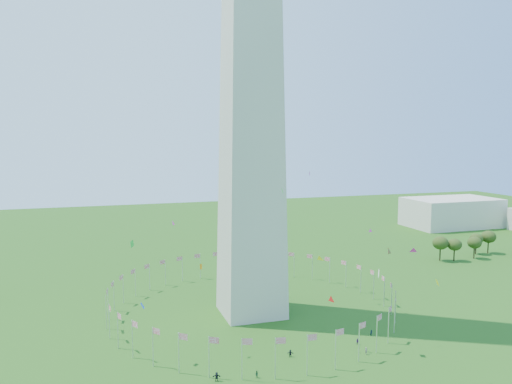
% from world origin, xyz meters
% --- Properties ---
extents(washington_monument, '(16.80, 16.80, 169.00)m').
position_xyz_m(washington_monument, '(0.00, 50.00, 84.50)').
color(washington_monument, beige).
rests_on(washington_monument, ground).
extents(flag_ring, '(80.24, 80.24, 9.00)m').
position_xyz_m(flag_ring, '(-0.00, 50.00, 4.50)').
color(flag_ring, silver).
rests_on(flag_ring, ground).
extents(gov_building_east_a, '(50.00, 30.00, 16.00)m').
position_xyz_m(gov_building_east_a, '(150.00, 150.00, 8.00)').
color(gov_building_east_a, beige).
rests_on(gov_building_east_a, ground).
extents(crowd, '(96.93, 57.85, 1.98)m').
position_xyz_m(crowd, '(-1.46, 4.74, 0.88)').
color(crowd, '#2F194C').
rests_on(crowd, ground).
extents(kites_aloft, '(73.46, 69.58, 35.75)m').
position_xyz_m(kites_aloft, '(11.11, 20.56, 22.10)').
color(kites_aloft, yellow).
rests_on(kites_aloft, ground).
extents(tree_line_east, '(53.26, 15.56, 10.23)m').
position_xyz_m(tree_line_east, '(114.66, 84.96, 4.75)').
color(tree_line_east, '#374D19').
rests_on(tree_line_east, ground).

